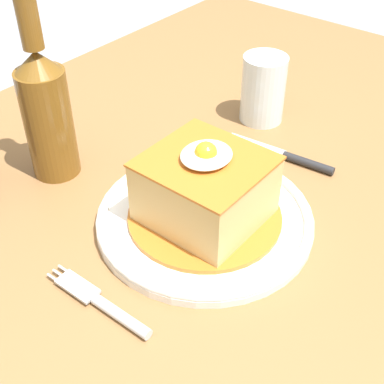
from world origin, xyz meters
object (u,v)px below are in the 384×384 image
fork (106,306)px  beer_bottle_amber (46,108)px  drinking_glass (265,94)px  knife (293,158)px  main_plate (205,218)px

fork → beer_bottle_amber: (0.13, 0.23, 0.09)m
fork → drinking_glass: bearing=11.0°
beer_bottle_amber → drinking_glass: bearing=-26.8°
fork → knife: size_ratio=0.85×
knife → drinking_glass: bearing=53.8°
main_plate → drinking_glass: 0.27m
main_plate → drinking_glass: bearing=17.4°
knife → beer_bottle_amber: beer_bottle_amber is taller
fork → knife: (0.35, -0.01, 0.00)m
main_plate → fork: (-0.17, -0.00, -0.00)m
drinking_glass → knife: bearing=-126.2°
knife → beer_bottle_amber: size_ratio=0.62×
fork → drinking_glass: (0.42, 0.08, 0.04)m
knife → beer_bottle_amber: bearing=132.4°
fork → main_plate: bearing=0.9°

